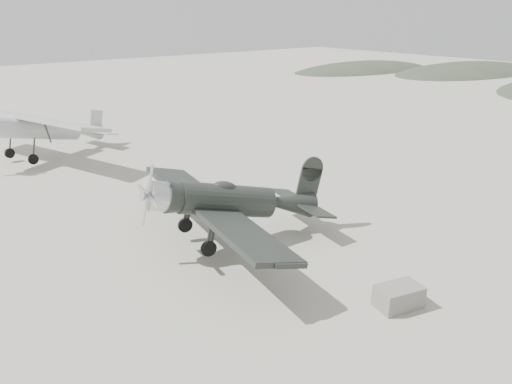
{
  "coord_description": "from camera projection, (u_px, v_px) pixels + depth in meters",
  "views": [
    {
      "loc": [
        -12.89,
        -12.75,
        8.83
      ],
      "look_at": [
        -0.53,
        2.98,
        1.5
      ],
      "focal_mm": 35.0,
      "sensor_mm": 36.0,
      "label": 1
    }
  ],
  "objects": [
    {
      "name": "ground",
      "position": [
        312.0,
        245.0,
        19.93
      ],
      "size": [
        160.0,
        160.0,
        0.0
      ],
      "primitive_type": "plane",
      "color": "#9B9889",
      "rests_on": "ground"
    },
    {
      "name": "hill_east_north",
      "position": [
        468.0,
        72.0,
        75.4
      ],
      "size": [
        36.0,
        18.0,
        6.0
      ],
      "primitive_type": "ellipsoid",
      "color": "#333D2C",
      "rests_on": "ground"
    },
    {
      "name": "hill_northeast",
      "position": [
        363.0,
        69.0,
        78.46
      ],
      "size": [
        32.0,
        16.0,
        5.2
      ],
      "primitive_type": "ellipsoid",
      "color": "#333D2C",
      "rests_on": "ground"
    },
    {
      "name": "lowwing_monoplane",
      "position": [
        234.0,
        201.0,
        19.42
      ],
      "size": [
        7.67,
        10.68,
        3.43
      ],
      "rotation": [
        0.0,
        0.24,
        -0.17
      ],
      "color": "black",
      "rests_on": "ground"
    },
    {
      "name": "highwing_monoplane",
      "position": [
        41.0,
        125.0,
        30.65
      ],
      "size": [
        8.7,
        12.06,
        3.44
      ],
      "rotation": [
        0.0,
        0.23,
        0.32
      ],
      "color": "#ADB0B2",
      "rests_on": "ground"
    },
    {
      "name": "equipment_block",
      "position": [
        399.0,
        296.0,
        15.66
      ],
      "size": [
        1.6,
        1.21,
        0.71
      ],
      "primitive_type": "cube",
      "rotation": [
        0.0,
        0.0,
        -0.25
      ],
      "color": "slate",
      "rests_on": "ground"
    }
  ]
}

